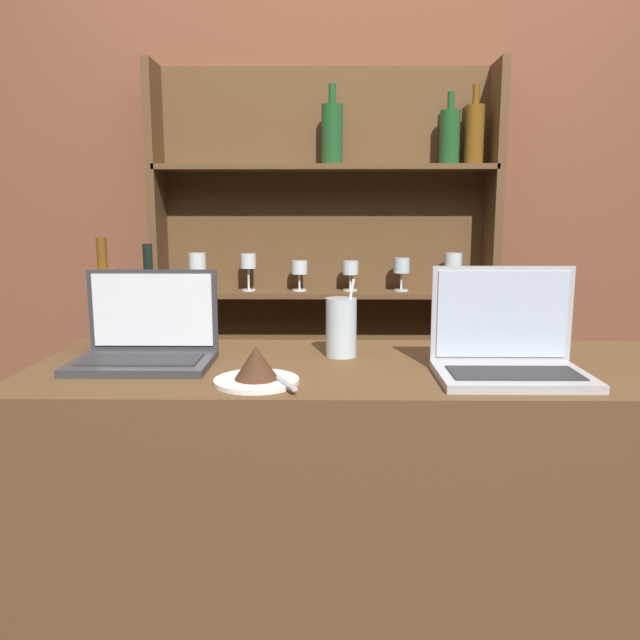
{
  "coord_description": "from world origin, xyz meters",
  "views": [
    {
      "loc": [
        -0.13,
        -1.13,
        1.33
      ],
      "look_at": [
        -0.14,
        0.31,
        1.08
      ],
      "focal_mm": 35.0,
      "sensor_mm": 36.0,
      "label": 1
    }
  ],
  "objects_px": {
    "wine_bottle_amber": "(105,306)",
    "laptop_near": "(146,343)",
    "wine_bottle_dark": "(150,310)",
    "cake_plate": "(257,369)",
    "water_glass": "(341,327)",
    "laptop_far": "(508,352)"
  },
  "relations": [
    {
      "from": "wine_bottle_amber",
      "to": "laptop_near",
      "type": "bearing_deg",
      "value": -48.66
    },
    {
      "from": "wine_bottle_dark",
      "to": "wine_bottle_amber",
      "type": "xyz_separation_m",
      "value": [
        -0.13,
        0.03,
        0.01
      ]
    },
    {
      "from": "laptop_near",
      "to": "cake_plate",
      "type": "bearing_deg",
      "value": -32.19
    },
    {
      "from": "laptop_near",
      "to": "water_glass",
      "type": "distance_m",
      "value": 0.46
    },
    {
      "from": "cake_plate",
      "to": "wine_bottle_dark",
      "type": "distance_m",
      "value": 0.45
    },
    {
      "from": "wine_bottle_amber",
      "to": "wine_bottle_dark",
      "type": "bearing_deg",
      "value": -13.13
    },
    {
      "from": "laptop_near",
      "to": "wine_bottle_amber",
      "type": "height_order",
      "value": "wine_bottle_amber"
    },
    {
      "from": "wine_bottle_amber",
      "to": "cake_plate",
      "type": "bearing_deg",
      "value": -39.06
    },
    {
      "from": "laptop_near",
      "to": "cake_plate",
      "type": "relative_size",
      "value": 1.74
    },
    {
      "from": "water_glass",
      "to": "wine_bottle_amber",
      "type": "distance_m",
      "value": 0.62
    },
    {
      "from": "laptop_near",
      "to": "water_glass",
      "type": "xyz_separation_m",
      "value": [
        0.46,
        0.08,
        0.03
      ]
    },
    {
      "from": "laptop_near",
      "to": "wine_bottle_amber",
      "type": "distance_m",
      "value": 0.24
    },
    {
      "from": "laptop_far",
      "to": "wine_bottle_dark",
      "type": "xyz_separation_m",
      "value": [
        -0.84,
        0.26,
        0.05
      ]
    },
    {
      "from": "wine_bottle_dark",
      "to": "laptop_near",
      "type": "bearing_deg",
      "value": -78.74
    },
    {
      "from": "laptop_near",
      "to": "wine_bottle_dark",
      "type": "height_order",
      "value": "wine_bottle_dark"
    },
    {
      "from": "laptop_far",
      "to": "cake_plate",
      "type": "xyz_separation_m",
      "value": [
        -0.54,
        -0.06,
        -0.02
      ]
    },
    {
      "from": "laptop_far",
      "to": "wine_bottle_dark",
      "type": "bearing_deg",
      "value": 163.02
    },
    {
      "from": "laptop_far",
      "to": "water_glass",
      "type": "xyz_separation_m",
      "value": [
        -0.36,
        0.19,
        0.02
      ]
    },
    {
      "from": "laptop_near",
      "to": "wine_bottle_amber",
      "type": "xyz_separation_m",
      "value": [
        -0.16,
        0.18,
        0.06
      ]
    },
    {
      "from": "laptop_far",
      "to": "water_glass",
      "type": "distance_m",
      "value": 0.4
    },
    {
      "from": "laptop_far",
      "to": "wine_bottle_dark",
      "type": "height_order",
      "value": "wine_bottle_dark"
    },
    {
      "from": "laptop_far",
      "to": "cake_plate",
      "type": "distance_m",
      "value": 0.54
    }
  ]
}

